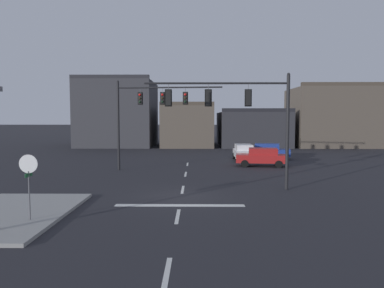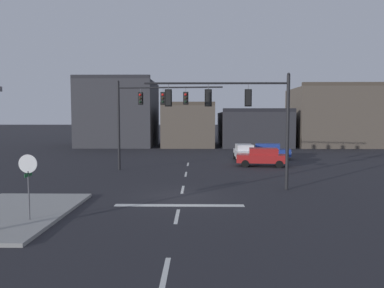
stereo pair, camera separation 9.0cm
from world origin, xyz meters
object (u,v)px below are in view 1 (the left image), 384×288
signal_mast_near_side (241,109)px  car_lot_middle (244,152)px  signal_mast_far_side (153,107)px  car_lot_farside (268,151)px  stop_sign (29,171)px  car_lot_nearside (262,157)px

signal_mast_near_side → car_lot_middle: 15.78m
signal_mast_far_side → signal_mast_near_side: bearing=-51.9°
car_lot_farside → stop_sign: bearing=-121.3°
stop_sign → signal_mast_far_side: bearing=77.5°
stop_sign → car_lot_nearside: size_ratio=0.61×
stop_sign → car_lot_farside: size_ratio=0.60×
signal_mast_near_side → stop_sign: signal_mast_near_side is taller
signal_mast_near_side → stop_sign: (-9.47, -7.21, -2.70)m
signal_mast_near_side → car_lot_middle: size_ratio=1.93×
signal_mast_near_side → car_lot_nearside: (3.15, 10.57, -3.99)m
signal_mast_near_side → car_lot_middle: bearing=81.9°
stop_sign → car_lot_nearside: stop_sign is taller
signal_mast_near_side → car_lot_farside: 17.42m
car_lot_middle → car_lot_farside: size_ratio=0.95×
signal_mast_far_side → car_lot_farside: signal_mast_far_side is taller
car_lot_nearside → car_lot_farside: 5.93m
signal_mast_far_side → car_lot_middle: signal_mast_far_side is taller
stop_sign → signal_mast_near_side: bearing=37.3°
stop_sign → car_lot_farside: (14.29, 23.47, -1.29)m
signal_mast_far_side → car_lot_nearside: (9.27, 2.75, -4.35)m
signal_mast_far_side → car_lot_nearside: bearing=16.5°
signal_mast_far_side → stop_sign: signal_mast_far_side is taller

